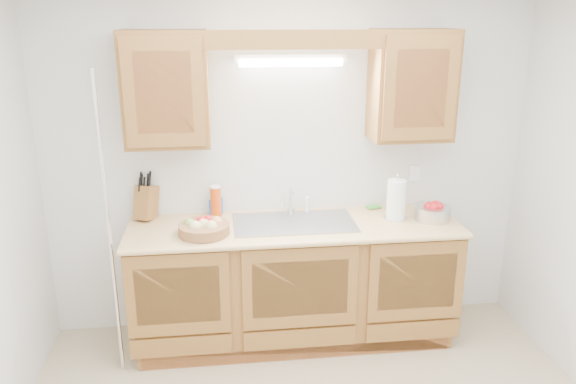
{
  "coord_description": "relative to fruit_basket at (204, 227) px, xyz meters",
  "views": [
    {
      "loc": [
        -0.49,
        -2.42,
        2.3
      ],
      "look_at": [
        -0.09,
        0.85,
        1.24
      ],
      "focal_mm": 35.0,
      "sensor_mm": 36.0,
      "label": 1
    }
  ],
  "objects": [
    {
      "name": "room",
      "position": [
        0.62,
        -1.08,
        0.3
      ],
      "size": [
        3.52,
        3.5,
        2.5
      ],
      "color": "tan",
      "rests_on": "ground"
    },
    {
      "name": "base_cabinets",
      "position": [
        0.62,
        0.12,
        -0.51
      ],
      "size": [
        2.2,
        0.6,
        0.86
      ],
      "primitive_type": "cube",
      "color": "brown",
      "rests_on": "ground"
    },
    {
      "name": "countertop",
      "position": [
        0.62,
        0.1,
        -0.07
      ],
      "size": [
        2.3,
        0.63,
        0.04
      ],
      "primitive_type": "cube",
      "color": "#E5B378",
      "rests_on": "base_cabinets"
    },
    {
      "name": "upper_cabinet_left",
      "position": [
        -0.21,
        0.25,
        0.88
      ],
      "size": [
        0.55,
        0.33,
        0.75
      ],
      "primitive_type": "cube",
      "color": "brown",
      "rests_on": "room"
    },
    {
      "name": "upper_cabinet_right",
      "position": [
        1.45,
        0.25,
        0.88
      ],
      "size": [
        0.55,
        0.33,
        0.75
      ],
      "primitive_type": "cube",
      "color": "brown",
      "rests_on": "room"
    },
    {
      "name": "valance",
      "position": [
        0.62,
        0.11,
        1.19
      ],
      "size": [
        2.2,
        0.05,
        0.12
      ],
      "primitive_type": "cube",
      "color": "brown",
      "rests_on": "room"
    },
    {
      "name": "fluorescent_fixture",
      "position": [
        0.62,
        0.34,
        1.05
      ],
      "size": [
        0.76,
        0.08,
        0.08
      ],
      "color": "white",
      "rests_on": "room"
    },
    {
      "name": "sink",
      "position": [
        0.62,
        0.13,
        -0.12
      ],
      "size": [
        0.84,
        0.46,
        0.36
      ],
      "color": "#9E9EA3",
      "rests_on": "countertop"
    },
    {
      "name": "wire_shelf_pole",
      "position": [
        -0.58,
        -0.15,
        0.05
      ],
      "size": [
        0.03,
        0.03,
        2.0
      ],
      "primitive_type": "cylinder",
      "color": "silver",
      "rests_on": "ground"
    },
    {
      "name": "outlet_plate",
      "position": [
        1.57,
        0.41,
        0.2
      ],
      "size": [
        0.08,
        0.01,
        0.12
      ],
      "primitive_type": "cube",
      "color": "white",
      "rests_on": "room"
    },
    {
      "name": "fruit_basket",
      "position": [
        0.0,
        0.0,
        0.0
      ],
      "size": [
        0.45,
        0.45,
        0.11
      ],
      "rotation": [
        0.0,
        0.0,
        -0.43
      ],
      "color": "#8C5E38",
      "rests_on": "countertop"
    },
    {
      "name": "knife_block",
      "position": [
        -0.41,
        0.35,
        0.08
      ],
      "size": [
        0.19,
        0.23,
        0.35
      ],
      "rotation": [
        0.0,
        0.0,
        -0.43
      ],
      "color": "brown",
      "rests_on": "countertop"
    },
    {
      "name": "orange_canister",
      "position": [
        0.08,
        0.34,
        0.07
      ],
      "size": [
        0.1,
        0.1,
        0.23
      ],
      "rotation": [
        0.0,
        0.0,
        -0.44
      ],
      "color": "#D1450B",
      "rests_on": "countertop"
    },
    {
      "name": "soap_bottle",
      "position": [
        0.08,
        0.36,
        0.04
      ],
      "size": [
        0.1,
        0.1,
        0.18
      ],
      "primitive_type": "imported",
      "rotation": [
        0.0,
        0.0,
        -0.31
      ],
      "color": "#224DAD",
      "rests_on": "countertop"
    },
    {
      "name": "sponge",
      "position": [
        1.25,
        0.36,
        -0.04
      ],
      "size": [
        0.12,
        0.09,
        0.02
      ],
      "rotation": [
        0.0,
        0.0,
        0.3
      ],
      "color": "#CC333F",
      "rests_on": "countertop"
    },
    {
      "name": "paper_towel",
      "position": [
        1.35,
        0.13,
        0.09
      ],
      "size": [
        0.16,
        0.16,
        0.34
      ],
      "rotation": [
        0.0,
        0.0,
        -0.27
      ],
      "color": "silver",
      "rests_on": "countertop"
    },
    {
      "name": "apple_bowl",
      "position": [
        1.6,
        0.08,
        0.01
      ],
      "size": [
        0.29,
        0.29,
        0.13
      ],
      "rotation": [
        0.0,
        0.0,
        0.13
      ],
      "color": "silver",
      "rests_on": "countertop"
    }
  ]
}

